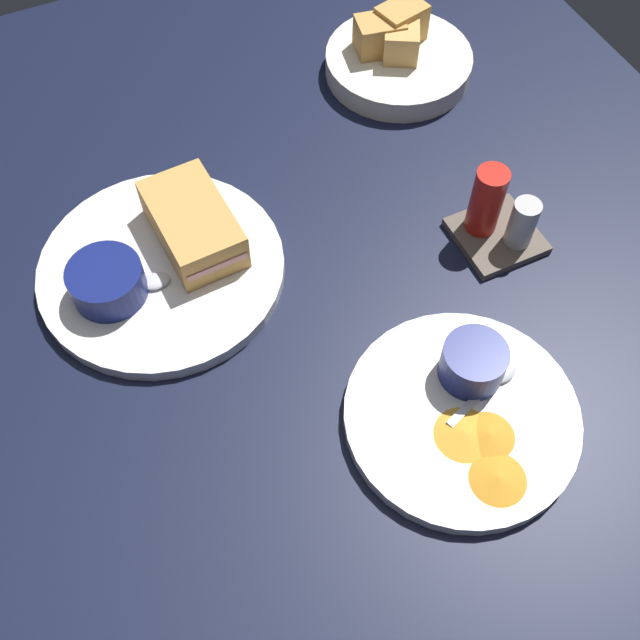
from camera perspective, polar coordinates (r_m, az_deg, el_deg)
ground_plane at (r=87.92cm, az=-2.77°, el=4.98°), size 110.00×110.00×3.00cm
plate_sandwich_main at (r=85.47cm, az=-11.77°, el=3.76°), size 26.96×26.96×1.60cm
sandwich_half_near at (r=84.56cm, az=-9.50°, el=7.10°), size 13.60×8.26×4.80cm
ramekin_dark_sauce at (r=82.24cm, az=-15.70°, el=2.82°), size 7.93×7.93×3.92cm
spoon_by_dark_ramekin at (r=83.46cm, az=-11.47°, el=3.35°), size 2.48×9.94×0.80cm
plate_chips_companion at (r=75.88cm, az=10.54°, el=-7.12°), size 22.99×22.99×1.60cm
ramekin_light_gravy at (r=75.36cm, az=11.42°, el=-3.11°), size 6.40×6.40×4.23cm
spoon_by_gravy_ramekin at (r=77.06cm, az=12.97°, el=-4.37°), size 4.69×9.79×0.80cm
plantain_chip_scatter at (r=73.67cm, az=12.08°, el=-9.39°), size 12.20×8.24×0.60cm
bread_basket_rear at (r=106.35cm, az=5.81°, el=19.08°), size 19.30×19.30×7.93cm
condiment_caddy at (r=87.05cm, az=13.17°, el=7.49°), size 9.00×9.00×9.50cm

